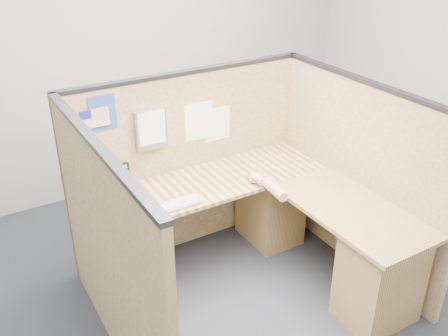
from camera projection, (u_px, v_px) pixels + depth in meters
floor at (255, 306)px, 3.68m from camera, size 5.00×5.00×0.00m
wall_back at (128, 52)px, 4.76m from camera, size 5.00×0.00×5.00m
cubicle_partitions at (226, 191)px, 3.65m from camera, size 2.06×1.83×1.53m
l_desk at (256, 235)px, 3.80m from camera, size 1.95×1.75×0.73m
laptop at (111, 190)px, 3.63m from camera, size 0.33×0.33×0.21m
keyboard at (174, 205)px, 3.52m from camera, size 0.40×0.14×0.03m
mouse at (256, 180)px, 3.84m from camera, size 0.13×0.10×0.05m
hand_forearm at (268, 185)px, 3.72m from camera, size 0.12×0.41×0.09m
blue_poster at (103, 113)px, 3.50m from camera, size 0.20×0.01×0.26m
american_flag at (91, 121)px, 3.47m from camera, size 0.21×0.01×0.37m
file_holder at (151, 129)px, 3.72m from camera, size 0.24×0.05×0.31m
paper_left at (198, 121)px, 3.94m from camera, size 0.24×0.02×0.31m
paper_right at (218, 124)px, 4.05m from camera, size 0.22×0.01×0.28m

